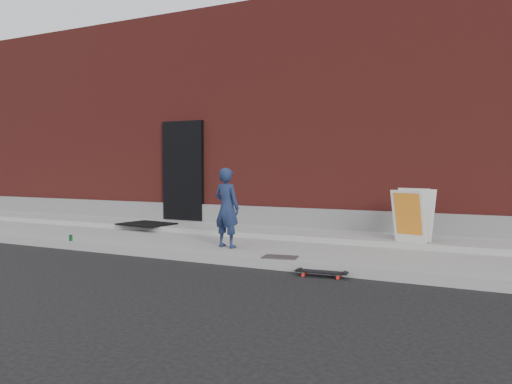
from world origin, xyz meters
The scene contains 10 objects.
ground centered at (0.00, 0.00, 0.00)m, with size 80.00×80.00×0.00m, color black.
sidewalk centered at (0.00, 1.50, 0.07)m, with size 20.00×3.00×0.15m, color gray.
apron centered at (0.00, 2.40, 0.20)m, with size 20.00×1.20×0.10m, color gray.
building centered at (0.00, 6.99, 2.50)m, with size 20.00×8.10×5.00m.
child centered at (-0.18, 0.67, 0.81)m, with size 0.48×0.32×1.33m, color #182545.
skateboard centered at (1.73, -0.13, 0.06)m, with size 0.70×0.24×0.08m.
pizza_sign centered at (2.61, 1.98, 0.69)m, with size 0.68×0.75×0.89m.
soda_can centered at (-3.07, 0.05, 0.21)m, with size 0.06×0.06×0.11m, color #197D34.
doormat centered at (-2.90, 2.00, 0.26)m, with size 1.04×0.85×0.03m, color black.
utility_plate centered at (0.99, 0.20, 0.16)m, with size 0.51×0.33×0.02m, color #525257.
Camera 1 is at (3.86, -6.54, 1.51)m, focal length 35.00 mm.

